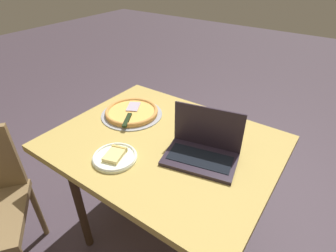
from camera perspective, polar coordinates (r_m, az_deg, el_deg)
The scene contains 6 objects.
ground_plane at distance 1.95m, azimuth -0.70°, elevation -21.61°, with size 12.00×12.00×0.00m, color #413540.
dining_table at distance 1.44m, azimuth -0.88°, elevation -5.56°, with size 1.14×0.90×0.77m.
laptop at distance 1.27m, azimuth 7.44°, elevation -4.71°, with size 0.38×0.28×0.23m.
pizza_plate at distance 1.29m, azimuth -11.33°, elevation -6.46°, with size 0.21×0.21×0.04m.
pizza_tray at distance 1.62m, azimuth -7.80°, elevation 2.96°, with size 0.37×0.37×0.04m.
table_knife at distance 1.51m, azimuth 8.45°, elevation -0.20°, with size 0.05×0.24×0.01m.
Camera 1 is at (0.66, -0.90, 1.60)m, focal length 28.41 mm.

